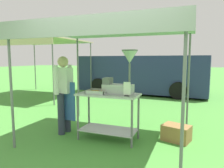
{
  "coord_description": "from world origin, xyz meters",
  "views": [
    {
      "loc": [
        1.22,
        -2.66,
        1.56
      ],
      "look_at": [
        -0.29,
        1.2,
        1.06
      ],
      "focal_mm": 33.77,
      "sensor_mm": 36.0,
      "label": 1
    }
  ],
  "objects": [
    {
      "name": "ground_plane",
      "position": [
        0.0,
        6.0,
        0.0
      ],
      "size": [
        70.0,
        70.0,
        0.0
      ],
      "primitive_type": "plane",
      "color": "#478E38"
    },
    {
      "name": "neighbour_tent",
      "position": [
        -4.77,
        4.51,
        2.25
      ],
      "size": [
        3.39,
        2.97,
        2.32
      ],
      "color": "slate",
      "rests_on": "ground"
    },
    {
      "name": "van_navy",
      "position": [
        -1.02,
        6.85,
        0.88
      ],
      "size": [
        5.83,
        2.42,
        1.69
      ],
      "color": "navy",
      "rests_on": "ground"
    },
    {
      "name": "vendor",
      "position": [
        -1.28,
        1.0,
        0.9
      ],
      "size": [
        0.46,
        0.54,
        1.61
      ],
      "color": "#2D3347",
      "rests_on": "ground"
    },
    {
      "name": "donut_tray",
      "position": [
        -0.46,
        0.94,
        0.93
      ],
      "size": [
        0.39,
        0.33,
        0.07
      ],
      "color": "#B7B7BC",
      "rests_on": "donut_cart"
    },
    {
      "name": "stall_canopy",
      "position": [
        -0.29,
        1.1,
        2.08
      ],
      "size": [
        3.0,
        2.43,
        2.15
      ],
      "color": "slate",
      "rests_on": "ground"
    },
    {
      "name": "donut_fryer",
      "position": [
        -0.03,
        1.04,
        1.23
      ],
      "size": [
        0.65,
        0.29,
        0.82
      ],
      "color": "#B7B7BC",
      "rests_on": "donut_cart"
    },
    {
      "name": "supply_crate",
      "position": [
        0.96,
        1.4,
        0.15
      ],
      "size": [
        0.58,
        0.48,
        0.3
      ],
      "color": "olive",
      "rests_on": "ground"
    },
    {
      "name": "menu_sign",
      "position": [
        0.13,
        0.86,
        1.01
      ],
      "size": [
        0.13,
        0.05,
        0.25
      ],
      "color": "black",
      "rests_on": "donut_cart"
    },
    {
      "name": "donut_cart",
      "position": [
        -0.29,
        1.0,
        0.63
      ],
      "size": [
        1.18,
        0.56,
        0.9
      ],
      "color": "#B7B7BC",
      "rests_on": "ground"
    }
  ]
}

